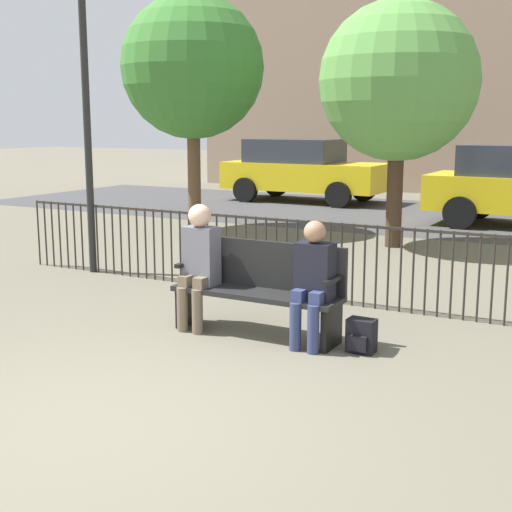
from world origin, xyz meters
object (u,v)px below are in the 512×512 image
object	(u,v)px
tree_0	(399,82)
seated_person_0	(199,259)
tree_1	(192,68)
parked_car_0	(302,169)
park_bench	(260,285)
seated_person_1	(313,277)
lamp_post	(85,78)
backpack	(361,336)

from	to	relation	value
tree_0	seated_person_0	bearing A→B (deg)	-92.00
tree_1	parked_car_0	size ratio (longest dim) A/B	1.05
park_bench	tree_1	size ratio (longest dim) A/B	0.39
tree_1	seated_person_1	bearing A→B (deg)	-47.78
seated_person_0	lamp_post	bearing A→B (deg)	150.81
seated_person_1	backpack	xyz separation A→B (m)	(0.46, 0.07, -0.51)
seated_person_1	seated_person_0	bearing A→B (deg)	179.80
backpack	lamp_post	size ratio (longest dim) A/B	0.08
tree_0	lamp_post	world-z (taller)	lamp_post
park_bench	tree_0	world-z (taller)	tree_0
seated_person_0	lamp_post	distance (m)	3.78
park_bench	seated_person_1	size ratio (longest dim) A/B	1.45
park_bench	seated_person_0	world-z (taller)	seated_person_0
backpack	tree_0	bearing A→B (deg)	105.44
seated_person_0	seated_person_1	xyz separation A→B (m)	(1.26, -0.00, -0.05)
seated_person_0	backpack	distance (m)	1.81
seated_person_0	seated_person_1	distance (m)	1.26
seated_person_1	tree_0	bearing A→B (deg)	100.78
park_bench	lamp_post	xyz separation A→B (m)	(-3.47, 1.46, 2.16)
tree_0	lamp_post	xyz separation A→B (m)	(-3.03, -4.01, -0.05)
seated_person_0	parked_car_0	world-z (taller)	parked_car_0
seated_person_0	park_bench	bearing A→B (deg)	11.19
seated_person_1	tree_1	xyz separation A→B (m)	(-5.03, 5.54, 2.40)
seated_person_0	parked_car_0	xyz separation A→B (m)	(-4.09, 11.04, 0.12)
backpack	lamp_post	xyz separation A→B (m)	(-4.56, 1.52, 2.50)
backpack	tree_0	size ratio (longest dim) A/B	0.08
parked_car_0	tree_1	bearing A→B (deg)	-86.66
lamp_post	parked_car_0	world-z (taller)	lamp_post
seated_person_1	tree_0	xyz separation A→B (m)	(-1.06, 5.59, 2.04)
seated_person_1	tree_1	bearing A→B (deg)	132.22
tree_1	tree_0	bearing A→B (deg)	0.76
seated_person_0	tree_1	size ratio (longest dim) A/B	0.29
park_bench	parked_car_0	world-z (taller)	parked_car_0
seated_person_0	tree_0	bearing A→B (deg)	88.00
seated_person_0	tree_0	size ratio (longest dim) A/B	0.32
tree_1	lamp_post	xyz separation A→B (m)	(0.93, -3.95, -0.41)
seated_person_0	tree_0	world-z (taller)	tree_0
park_bench	seated_person_0	xyz separation A→B (m)	(-0.63, -0.13, 0.22)
seated_person_0	parked_car_0	size ratio (longest dim) A/B	0.30
park_bench	tree_0	size ratio (longest dim) A/B	0.43
tree_0	parked_car_0	xyz separation A→B (m)	(-4.28, 5.45, -1.86)
tree_0	parked_car_0	bearing A→B (deg)	128.17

